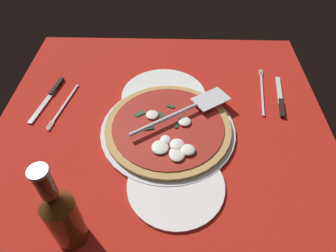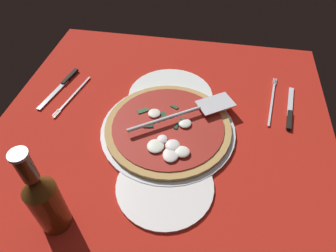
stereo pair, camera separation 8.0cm
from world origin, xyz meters
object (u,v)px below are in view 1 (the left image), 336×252
at_px(pizza_server, 187,109).
at_px(place_setting_near, 57,101).
at_px(beer_bottle, 62,215).
at_px(place_setting_far, 271,96).
at_px(pizza, 168,128).
at_px(dinner_plate_left, 164,96).
at_px(dinner_plate_right, 176,185).

relative_size(pizza_server, place_setting_near, 1.23).
bearing_deg(beer_bottle, place_setting_far, 131.98).
height_order(pizza, place_setting_far, pizza).
relative_size(place_setting_far, beer_bottle, 0.96).
bearing_deg(pizza_server, place_setting_far, -12.07).
height_order(dinner_plate_left, place_setting_far, place_setting_far).
bearing_deg(place_setting_near, dinner_plate_left, 107.08).
relative_size(pizza, place_setting_near, 1.50).
distance_m(pizza_server, beer_bottle, 0.42).
bearing_deg(place_setting_far, dinner_plate_right, 146.59).
height_order(place_setting_near, beer_bottle, beer_bottle).
distance_m(dinner_plate_right, place_setting_far, 0.43).
bearing_deg(pizza_server, dinner_plate_right, -131.47).
bearing_deg(place_setting_far, beer_bottle, 140.28).
xyz_separation_m(pizza_server, beer_bottle, (0.34, -0.24, 0.05)).
bearing_deg(dinner_plate_right, place_setting_far, 138.29).
bearing_deg(place_setting_near, place_setting_far, 104.70).
bearing_deg(beer_bottle, dinner_plate_left, 158.78).
relative_size(place_setting_near, place_setting_far, 0.99).
distance_m(pizza, beer_bottle, 0.36).
bearing_deg(dinner_plate_right, pizza, -172.53).
xyz_separation_m(place_setting_far, beer_bottle, (0.45, -0.50, 0.09)).
distance_m(pizza, pizza_server, 0.07).
bearing_deg(pizza, beer_bottle, -32.56).
bearing_deg(dinner_plate_right, pizza_server, 172.66).
relative_size(dinner_plate_left, pizza, 0.75).
height_order(pizza_server, beer_bottle, beer_bottle).
xyz_separation_m(pizza, pizza_server, (-0.05, 0.05, 0.02)).
bearing_deg(dinner_plate_left, beer_bottle, -21.22).
bearing_deg(pizza, dinner_plate_right, 7.47).
xyz_separation_m(dinner_plate_right, pizza, (-0.17, -0.02, 0.01)).
bearing_deg(place_setting_far, place_setting_near, 101.90).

